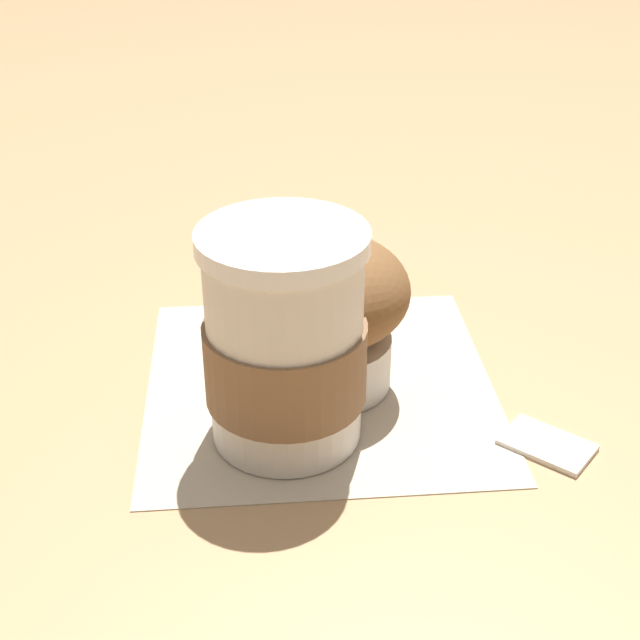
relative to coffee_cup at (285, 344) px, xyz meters
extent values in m
plane|color=tan|center=(0.04, -0.03, -0.06)|extent=(3.00, 3.00, 0.00)
cube|color=beige|center=(0.04, -0.03, -0.06)|extent=(0.25, 0.25, 0.00)
cylinder|color=silver|center=(0.00, 0.00, 0.00)|extent=(0.09, 0.09, 0.12)
cylinder|color=white|center=(0.00, 0.00, 0.06)|extent=(0.09, 0.09, 0.01)
cylinder|color=#846042|center=(0.00, 0.00, -0.01)|extent=(0.09, 0.09, 0.05)
cylinder|color=white|center=(0.05, -0.04, -0.04)|extent=(0.08, 0.08, 0.03)
ellipsoid|color=brown|center=(0.05, -0.04, 0.01)|extent=(0.10, 0.10, 0.07)
ellipsoid|color=#D6CC4C|center=(0.09, -0.01, -0.04)|extent=(0.05, 0.06, 0.03)
ellipsoid|color=#D6CC4C|center=(0.13, -0.04, -0.04)|extent=(0.07, 0.07, 0.03)
ellipsoid|color=brown|center=(0.19, -0.06, -0.04)|extent=(0.06, 0.04, 0.03)
cube|color=white|center=(-0.05, -0.14, -0.06)|extent=(0.06, 0.06, 0.01)
cube|color=#9E7547|center=(0.19, -0.07, -0.06)|extent=(0.07, 0.10, 0.00)
camera|label=1|loc=(-0.41, 0.09, 0.26)|focal=50.00mm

